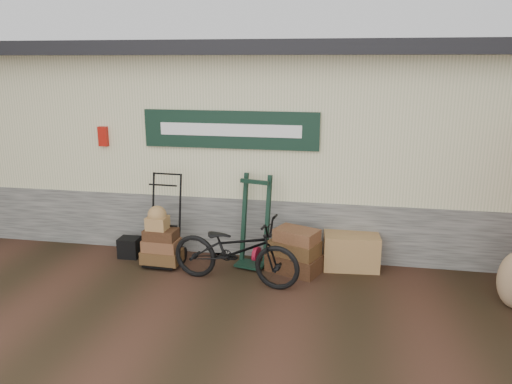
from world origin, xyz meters
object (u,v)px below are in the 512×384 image
(suitcase_stack, at_px, (295,250))
(bicycle, at_px, (235,246))
(green_barrow, at_px, (254,221))
(black_trunk, at_px, (130,247))
(wicker_hamper, at_px, (351,250))
(porter_trolley, at_px, (164,219))

(suitcase_stack, bearing_deg, bicycle, -145.17)
(green_barrow, distance_m, suitcase_stack, 0.72)
(suitcase_stack, xyz_separation_m, black_trunk, (-2.54, 0.08, -0.17))
(green_barrow, bearing_deg, suitcase_stack, 0.15)
(green_barrow, xyz_separation_m, wicker_hamper, (1.40, 0.15, -0.41))
(suitcase_stack, xyz_separation_m, bicycle, (-0.74, -0.52, 0.20))
(green_barrow, height_order, bicycle, green_barrow)
(porter_trolley, distance_m, bicycle, 1.29)
(porter_trolley, relative_size, wicker_hamper, 1.73)
(suitcase_stack, height_order, bicycle, bicycle)
(bicycle, bearing_deg, wicker_hamper, -53.25)
(porter_trolley, distance_m, suitcase_stack, 1.95)
(green_barrow, bearing_deg, wicker_hamper, 19.87)
(green_barrow, xyz_separation_m, bicycle, (-0.14, -0.66, -0.15))
(bicycle, bearing_deg, black_trunk, 80.53)
(porter_trolley, xyz_separation_m, green_barrow, (1.31, 0.17, -0.01))
(wicker_hamper, xyz_separation_m, black_trunk, (-3.34, -0.22, -0.10))
(suitcase_stack, bearing_deg, black_trunk, 178.29)
(porter_trolley, bearing_deg, green_barrow, 9.85)
(porter_trolley, height_order, bicycle, porter_trolley)
(porter_trolley, xyz_separation_m, wicker_hamper, (2.71, 0.32, -0.42))
(wicker_hamper, height_order, bicycle, bicycle)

